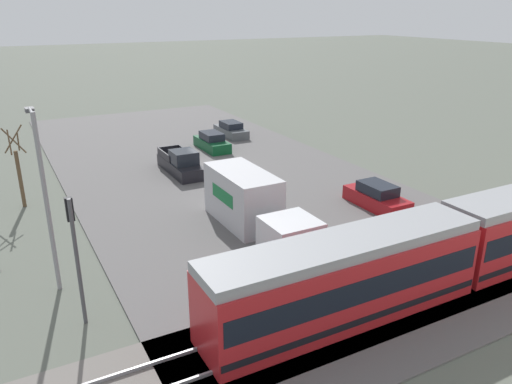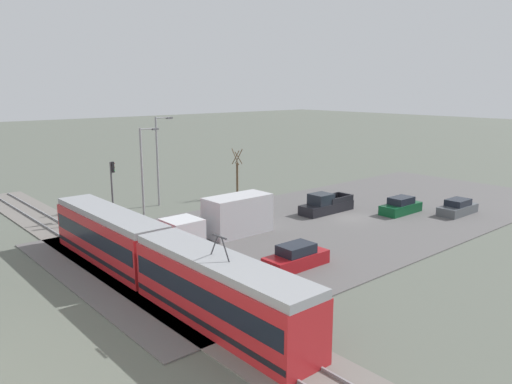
% 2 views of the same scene
% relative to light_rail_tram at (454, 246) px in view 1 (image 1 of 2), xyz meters
% --- Properties ---
extents(ground_plane, '(320.00, 320.00, 0.00)m').
position_rel_light_rail_tram_xyz_m(ground_plane, '(3.24, -21.56, -1.79)').
color(ground_plane, '#565B51').
extents(road_surface, '(21.97, 51.40, 0.08)m').
position_rel_light_rail_tram_xyz_m(road_surface, '(3.24, -21.56, -1.75)').
color(road_surface, '#565454').
rests_on(road_surface, ground).
extents(rail_bed, '(63.67, 4.40, 0.22)m').
position_rel_light_rail_tram_xyz_m(rail_bed, '(3.24, 0.00, -1.74)').
color(rail_bed, slate).
rests_on(rail_bed, ground).
extents(light_rail_tram, '(25.02, 2.74, 4.65)m').
position_rel_light_rail_tram_xyz_m(light_rail_tram, '(0.00, 0.00, 0.00)').
color(light_rail_tram, '#B21E23').
rests_on(light_rail_tram, ground).
extents(box_truck, '(2.62, 9.40, 3.15)m').
position_rel_light_rail_tram_xyz_m(box_truck, '(5.57, -9.37, -0.25)').
color(box_truck, silver).
rests_on(box_truck, ground).
extents(pickup_truck, '(1.94, 5.85, 1.92)m').
position_rel_light_rail_tram_xyz_m(pickup_truck, '(5.52, -21.39, -0.98)').
color(pickup_truck, black).
rests_on(pickup_truck, ground).
extents(sedan_car_0, '(1.86, 4.53, 1.44)m').
position_rel_light_rail_tram_xyz_m(sedan_car_0, '(-3.03, -30.37, -1.11)').
color(sedan_car_0, '#4C5156').
rests_on(sedan_car_0, ground).
extents(sedan_car_1, '(1.85, 4.67, 1.58)m').
position_rel_light_rail_tram_xyz_m(sedan_car_1, '(-3.06, -8.72, -1.06)').
color(sedan_car_1, maroon).
rests_on(sedan_car_1, ground).
extents(sedan_car_2, '(1.83, 4.59, 1.56)m').
position_rel_light_rail_tram_xyz_m(sedan_car_2, '(0.67, -26.61, -1.06)').
color(sedan_car_2, '#0C4723').
rests_on(sedan_car_2, ground).
extents(traffic_light_pole, '(0.28, 0.47, 5.43)m').
position_rel_light_rail_tram_xyz_m(traffic_light_pole, '(15.82, -4.71, 1.72)').
color(traffic_light_pole, '#47474C').
rests_on(traffic_light_pole, ground).
extents(street_tree, '(1.25, 1.04, 5.31)m').
position_rel_light_rail_tram_xyz_m(street_tree, '(16.91, -19.69, 0.63)').
color(street_tree, brown).
rests_on(street_tree, ground).
extents(street_lamp_near_crossing, '(0.36, 1.95, 8.18)m').
position_rel_light_rail_tram_xyz_m(street_lamp_near_crossing, '(16.37, -8.13, 2.93)').
color(street_lamp_near_crossing, gray).
rests_on(street_lamp_near_crossing, ground).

